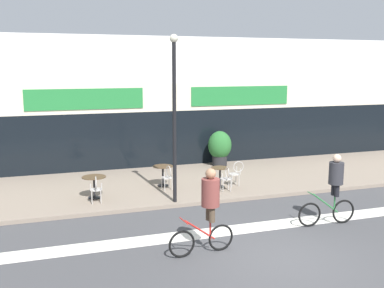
% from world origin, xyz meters
% --- Properties ---
extents(ground_plane, '(120.00, 120.00, 0.00)m').
position_xyz_m(ground_plane, '(0.00, 0.00, 0.00)').
color(ground_plane, '#424244').
extents(sidewalk_slab, '(40.00, 5.50, 0.12)m').
position_xyz_m(sidewalk_slab, '(0.00, 7.25, 0.06)').
color(sidewalk_slab, gray).
rests_on(sidewalk_slab, ground).
extents(storefront_facade, '(40.00, 4.06, 5.69)m').
position_xyz_m(storefront_facade, '(0.00, 11.96, 2.83)').
color(storefront_facade, silver).
rests_on(storefront_facade, ground).
extents(bike_lane_stripe, '(36.00, 0.70, 0.01)m').
position_xyz_m(bike_lane_stripe, '(0.00, 2.14, 0.00)').
color(bike_lane_stripe, silver).
rests_on(bike_lane_stripe, ground).
extents(bistro_table_0, '(0.79, 0.79, 0.73)m').
position_xyz_m(bistro_table_0, '(-3.60, 6.02, 0.65)').
color(bistro_table_0, black).
rests_on(bistro_table_0, sidewalk_slab).
extents(bistro_table_1, '(0.73, 0.73, 0.74)m').
position_xyz_m(bistro_table_1, '(-1.06, 6.80, 0.65)').
color(bistro_table_1, black).
rests_on(bistro_table_1, sidewalk_slab).
extents(bistro_table_2, '(0.64, 0.64, 0.72)m').
position_xyz_m(bistro_table_2, '(0.86, 5.99, 0.63)').
color(bistro_table_2, black).
rests_on(bistro_table_2, sidewalk_slab).
extents(cafe_chair_0_near, '(0.43, 0.59, 0.90)m').
position_xyz_m(cafe_chair_0_near, '(-3.61, 5.39, 0.64)').
color(cafe_chair_0_near, '#B7B2AD').
rests_on(cafe_chair_0_near, sidewalk_slab).
extents(cafe_chair_1_near, '(0.45, 0.60, 0.90)m').
position_xyz_m(cafe_chair_1_near, '(-1.05, 6.18, 0.64)').
color(cafe_chair_1_near, '#B7B2AD').
rests_on(cafe_chair_1_near, sidewalk_slab).
extents(cafe_chair_2_near, '(0.44, 0.59, 0.90)m').
position_xyz_m(cafe_chair_2_near, '(0.85, 5.37, 0.64)').
color(cafe_chair_2_near, '#B7B2AD').
rests_on(cafe_chair_2_near, sidewalk_slab).
extents(cafe_chair_2_side, '(0.58, 0.41, 0.90)m').
position_xyz_m(cafe_chair_2_side, '(1.48, 5.99, 0.64)').
color(cafe_chair_2_side, '#B7B2AD').
rests_on(cafe_chair_2_side, sidewalk_slab).
extents(planter_pot, '(1.02, 1.02, 1.53)m').
position_xyz_m(planter_pot, '(2.18, 9.32, 0.94)').
color(planter_pot, '#232326').
rests_on(planter_pot, sidewalk_slab).
extents(lamp_post, '(0.26, 0.26, 5.27)m').
position_xyz_m(lamp_post, '(-1.19, 4.77, 3.16)').
color(lamp_post, black).
rests_on(lamp_post, sidewalk_slab).
extents(cyclist_0, '(1.68, 0.54, 2.08)m').
position_xyz_m(cyclist_0, '(-1.48, 0.93, 1.21)').
color(cyclist_0, black).
rests_on(cyclist_0, ground).
extents(cyclist_1, '(1.77, 0.49, 2.03)m').
position_xyz_m(cyclist_1, '(2.53, 1.68, 1.14)').
color(cyclist_1, black).
rests_on(cyclist_1, ground).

